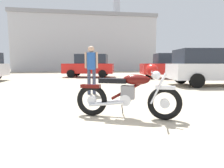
{
  "coord_description": "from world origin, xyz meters",
  "views": [
    {
      "loc": [
        -0.51,
        -3.44,
        1.07
      ],
      "look_at": [
        0.07,
        1.47,
        0.52
      ],
      "focal_mm": 29.97,
      "sensor_mm": 36.0,
      "label": 1
    }
  ],
  "objects_px": {
    "dark_sedan_left": "(90,65)",
    "silver_sedan_mid": "(217,66)",
    "red_hatchback_near": "(169,66)",
    "vintage_motorcycle": "(130,93)",
    "bystander": "(91,65)"
  },
  "relations": [
    {
      "from": "dark_sedan_left",
      "to": "silver_sedan_mid",
      "type": "xyz_separation_m",
      "value": [
        6.1,
        -6.56,
        0.02
      ]
    },
    {
      "from": "red_hatchback_near",
      "to": "vintage_motorcycle",
      "type": "bearing_deg",
      "value": 66.93
    },
    {
      "from": "bystander",
      "to": "red_hatchback_near",
      "type": "distance_m",
      "value": 8.71
    },
    {
      "from": "bystander",
      "to": "silver_sedan_mid",
      "type": "bearing_deg",
      "value": -63.44
    },
    {
      "from": "dark_sedan_left",
      "to": "bystander",
      "type": "bearing_deg",
      "value": 101.73
    },
    {
      "from": "dark_sedan_left",
      "to": "silver_sedan_mid",
      "type": "relative_size",
      "value": 0.86
    },
    {
      "from": "vintage_motorcycle",
      "to": "silver_sedan_mid",
      "type": "bearing_deg",
      "value": 61.06
    },
    {
      "from": "vintage_motorcycle",
      "to": "dark_sedan_left",
      "type": "distance_m",
      "value": 11.41
    },
    {
      "from": "bystander",
      "to": "dark_sedan_left",
      "type": "distance_m",
      "value": 8.43
    },
    {
      "from": "dark_sedan_left",
      "to": "red_hatchback_near",
      "type": "relative_size",
      "value": 1.03
    },
    {
      "from": "dark_sedan_left",
      "to": "red_hatchback_near",
      "type": "distance_m",
      "value": 6.06
    },
    {
      "from": "vintage_motorcycle",
      "to": "bystander",
      "type": "xyz_separation_m",
      "value": [
        -0.72,
        2.95,
        0.53
      ]
    },
    {
      "from": "vintage_motorcycle",
      "to": "silver_sedan_mid",
      "type": "relative_size",
      "value": 0.41
    },
    {
      "from": "silver_sedan_mid",
      "to": "red_hatchback_near",
      "type": "xyz_separation_m",
      "value": [
        -0.33,
        4.71,
        -0.02
      ]
    },
    {
      "from": "bystander",
      "to": "dark_sedan_left",
      "type": "bearing_deg",
      "value": 9.83
    }
  ]
}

